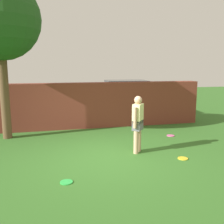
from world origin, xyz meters
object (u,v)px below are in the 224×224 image
at_px(person, 138,122).
at_px(car, 126,97).
at_px(frisbee_yellow, 183,158).
at_px(frisbee_green, 66,182).
at_px(frisbee_pink, 171,136).

bearing_deg(person, car, -154.95).
height_order(car, frisbee_yellow, car).
bearing_deg(person, frisbee_green, -16.14).
distance_m(person, frisbee_green, 2.73).
xyz_separation_m(frisbee_green, frisbee_pink, (3.81, 2.88, 0.00)).
bearing_deg(frisbee_pink, car, 95.03).
bearing_deg(frisbee_pink, frisbee_green, -142.95).
relative_size(person, frisbee_pink, 6.00).
bearing_deg(frisbee_green, frisbee_pink, 37.05).
relative_size(car, frisbee_green, 15.94).
distance_m(car, frisbee_pink, 4.40).
relative_size(car, frisbee_yellow, 15.94).
xyz_separation_m(frisbee_yellow, frisbee_pink, (0.70, 2.16, 0.00)).
xyz_separation_m(person, frisbee_pink, (1.71, 1.38, -0.89)).
height_order(person, frisbee_pink, person).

